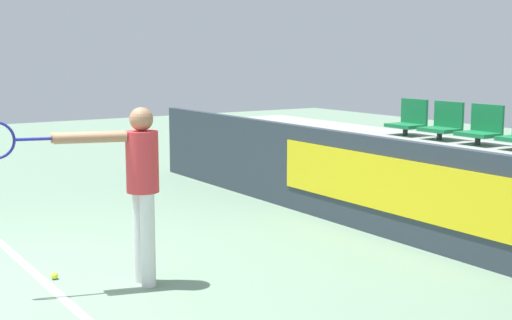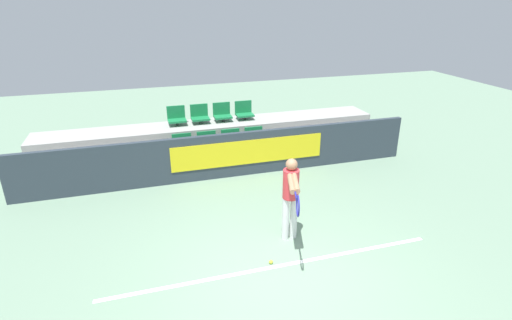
{
  "view_description": "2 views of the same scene",
  "coord_description": "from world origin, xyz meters",
  "px_view_note": "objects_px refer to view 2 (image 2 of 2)",
  "views": [
    {
      "loc": [
        6.2,
        -1.51,
        2.05
      ],
      "look_at": [
        0.11,
        2.48,
        0.95
      ],
      "focal_mm": 50.0,
      "sensor_mm": 36.0,
      "label": 1
    },
    {
      "loc": [
        -1.88,
        -4.83,
        4.18
      ],
      "look_at": [
        0.18,
        2.03,
        1.2
      ],
      "focal_mm": 28.0,
      "sensor_mm": 36.0,
      "label": 2
    }
  ],
  "objects_px": {
    "stadium_chair_2": "(231,141)",
    "stadium_chair_4": "(177,117)",
    "stadium_chair_5": "(200,115)",
    "tennis_ball": "(271,262)",
    "stadium_chair_1": "(207,143)",
    "stadium_chair_7": "(244,112)",
    "stadium_chair_0": "(183,146)",
    "stadium_chair_3": "(255,138)",
    "tennis_player": "(291,193)",
    "stadium_chair_6": "(222,113)"
  },
  "relations": [
    {
      "from": "tennis_player",
      "to": "tennis_ball",
      "type": "relative_size",
      "value": 24.0
    },
    {
      "from": "stadium_chair_7",
      "to": "stadium_chair_5",
      "type": "bearing_deg",
      "value": 180.0
    },
    {
      "from": "stadium_chair_2",
      "to": "stadium_chair_5",
      "type": "relative_size",
      "value": 1.0
    },
    {
      "from": "stadium_chair_5",
      "to": "tennis_player",
      "type": "relative_size",
      "value": 0.32
    },
    {
      "from": "stadium_chair_7",
      "to": "tennis_ball",
      "type": "relative_size",
      "value": 7.63
    },
    {
      "from": "stadium_chair_2",
      "to": "stadium_chair_4",
      "type": "xyz_separation_m",
      "value": [
        -1.26,
        1.03,
        0.45
      ]
    },
    {
      "from": "stadium_chair_1",
      "to": "stadium_chair_6",
      "type": "distance_m",
      "value": 1.29
    },
    {
      "from": "stadium_chair_4",
      "to": "stadium_chair_6",
      "type": "distance_m",
      "value": 1.26
    },
    {
      "from": "stadium_chair_4",
      "to": "stadium_chair_5",
      "type": "distance_m",
      "value": 0.63
    },
    {
      "from": "stadium_chair_0",
      "to": "stadium_chair_1",
      "type": "bearing_deg",
      "value": 0.0
    },
    {
      "from": "stadium_chair_0",
      "to": "stadium_chair_1",
      "type": "relative_size",
      "value": 1.0
    },
    {
      "from": "stadium_chair_6",
      "to": "stadium_chair_4",
      "type": "bearing_deg",
      "value": 180.0
    },
    {
      "from": "stadium_chair_7",
      "to": "tennis_player",
      "type": "xyz_separation_m",
      "value": [
        -0.45,
        -4.79,
        -0.15
      ]
    },
    {
      "from": "stadium_chair_0",
      "to": "stadium_chair_4",
      "type": "relative_size",
      "value": 1.0
    },
    {
      "from": "stadium_chair_7",
      "to": "tennis_ball",
      "type": "height_order",
      "value": "stadium_chair_7"
    },
    {
      "from": "stadium_chair_4",
      "to": "tennis_ball",
      "type": "relative_size",
      "value": 7.63
    },
    {
      "from": "stadium_chair_2",
      "to": "stadium_chair_5",
      "type": "bearing_deg",
      "value": 121.36
    },
    {
      "from": "stadium_chair_0",
      "to": "stadium_chair_7",
      "type": "xyz_separation_m",
      "value": [
        1.89,
        1.03,
        0.45
      ]
    },
    {
      "from": "stadium_chair_2",
      "to": "tennis_player",
      "type": "bearing_deg",
      "value": -87.24
    },
    {
      "from": "stadium_chair_1",
      "to": "stadium_chair_7",
      "type": "height_order",
      "value": "stadium_chair_7"
    },
    {
      "from": "stadium_chair_3",
      "to": "stadium_chair_7",
      "type": "relative_size",
      "value": 1.0
    },
    {
      "from": "stadium_chair_2",
      "to": "tennis_ball",
      "type": "height_order",
      "value": "stadium_chair_2"
    },
    {
      "from": "stadium_chair_0",
      "to": "tennis_ball",
      "type": "xyz_separation_m",
      "value": [
        0.89,
        -4.32,
        -0.63
      ]
    },
    {
      "from": "stadium_chair_4",
      "to": "stadium_chair_3",
      "type": "bearing_deg",
      "value": -28.68
    },
    {
      "from": "stadium_chair_6",
      "to": "stadium_chair_1",
      "type": "bearing_deg",
      "value": -121.36
    },
    {
      "from": "stadium_chair_2",
      "to": "tennis_player",
      "type": "height_order",
      "value": "tennis_player"
    },
    {
      "from": "stadium_chair_1",
      "to": "stadium_chair_7",
      "type": "distance_m",
      "value": 1.69
    },
    {
      "from": "stadium_chair_4",
      "to": "tennis_player",
      "type": "xyz_separation_m",
      "value": [
        1.44,
        -4.79,
        -0.15
      ]
    },
    {
      "from": "stadium_chair_0",
      "to": "tennis_ball",
      "type": "relative_size",
      "value": 7.63
    },
    {
      "from": "stadium_chair_1",
      "to": "stadium_chair_7",
      "type": "relative_size",
      "value": 1.0
    },
    {
      "from": "stadium_chair_4",
      "to": "stadium_chair_5",
      "type": "height_order",
      "value": "same"
    },
    {
      "from": "stadium_chair_1",
      "to": "stadium_chair_7",
      "type": "xyz_separation_m",
      "value": [
        1.26,
        1.03,
        0.45
      ]
    },
    {
      "from": "stadium_chair_2",
      "to": "stadium_chair_1",
      "type": "bearing_deg",
      "value": 180.0
    },
    {
      "from": "stadium_chair_5",
      "to": "tennis_ball",
      "type": "bearing_deg",
      "value": -87.19
    },
    {
      "from": "stadium_chair_0",
      "to": "stadium_chair_3",
      "type": "distance_m",
      "value": 1.89
    },
    {
      "from": "stadium_chair_0",
      "to": "stadium_chair_7",
      "type": "bearing_deg",
      "value": 28.68
    },
    {
      "from": "stadium_chair_5",
      "to": "stadium_chair_2",
      "type": "bearing_deg",
      "value": -58.64
    },
    {
      "from": "stadium_chair_1",
      "to": "stadium_chair_0",
      "type": "bearing_deg",
      "value": 180.0
    },
    {
      "from": "stadium_chair_1",
      "to": "stadium_chair_3",
      "type": "distance_m",
      "value": 1.26
    },
    {
      "from": "stadium_chair_3",
      "to": "tennis_player",
      "type": "bearing_deg",
      "value": -96.82
    },
    {
      "from": "tennis_player",
      "to": "stadium_chair_3",
      "type": "bearing_deg",
      "value": 100.05
    },
    {
      "from": "stadium_chair_0",
      "to": "stadium_chair_1",
      "type": "xyz_separation_m",
      "value": [
        0.63,
        0.0,
        0.0
      ]
    },
    {
      "from": "stadium_chair_2",
      "to": "stadium_chair_5",
      "type": "height_order",
      "value": "stadium_chair_5"
    },
    {
      "from": "stadium_chair_0",
      "to": "stadium_chair_3",
      "type": "bearing_deg",
      "value": 0.0
    },
    {
      "from": "stadium_chair_0",
      "to": "stadium_chair_4",
      "type": "bearing_deg",
      "value": 90.0
    },
    {
      "from": "stadium_chair_2",
      "to": "stadium_chair_3",
      "type": "bearing_deg",
      "value": 0.0
    },
    {
      "from": "stadium_chair_1",
      "to": "stadium_chair_6",
      "type": "relative_size",
      "value": 1.0
    },
    {
      "from": "stadium_chair_5",
      "to": "stadium_chair_7",
      "type": "distance_m",
      "value": 1.26
    },
    {
      "from": "stadium_chair_1",
      "to": "stadium_chair_3",
      "type": "relative_size",
      "value": 1.0
    },
    {
      "from": "stadium_chair_2",
      "to": "stadium_chair_4",
      "type": "distance_m",
      "value": 1.69
    }
  ]
}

